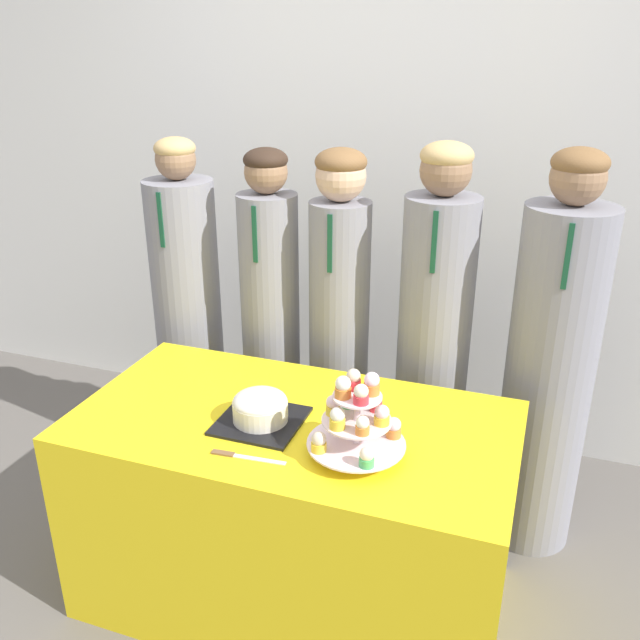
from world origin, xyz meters
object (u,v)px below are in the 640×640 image
Objects in this scene: cupcake_stand at (356,417)px; student_0 at (189,323)px; round_cake at (260,408)px; student_4 at (549,372)px; student_1 at (271,333)px; student_3 at (433,352)px; student_2 at (339,337)px; cake_knife at (236,456)px.

student_0 is (-0.99, 0.75, -0.15)m from cupcake_stand.
round_cake is 1.10m from student_4.
student_4 reaches higher than student_0.
student_4 reaches higher than cupcake_stand.
student_0 is at bearing 142.75° from cupcake_stand.
student_1 is (0.39, -0.00, 0.01)m from student_0.
student_0 is at bearing 180.00° from student_3.
student_3 is at bearing 57.88° from round_cake.
student_3 is at bearing -0.00° from student_0.
student_2 is 0.82m from student_4.
student_4 is at bearing 55.25° from cupcake_stand.
student_3 is 1.00× the size of student_4.
student_2 is (0.03, 0.88, 0.02)m from cake_knife.
student_1 is (-0.27, 0.88, -0.01)m from cake_knife.
student_2 is 0.38m from student_3.
student_4 is (1.12, 0.00, 0.01)m from student_1.
student_0 is at bearing 180.00° from student_1.
cupcake_stand is at bearing -96.64° from student_3.
student_3 is at bearing 83.36° from cupcake_stand.
student_1 is at bearing 128.45° from cupcake_stand.
student_2 is at bearing 86.43° from round_cake.
student_1 is at bearing -180.00° from student_4.
round_cake is 0.80m from student_3.
cupcake_stand is at bearing -37.25° from student_0.
cake_knife is 0.15× the size of student_2.
student_0 is at bearing -180.00° from student_4.
student_4 is (0.43, 0.00, -0.01)m from student_3.
student_1 is (-0.60, 0.75, -0.14)m from cupcake_stand.
student_2 is (0.69, -0.00, 0.03)m from student_0.
cupcake_stand is 0.19× the size of student_4.
cupcake_stand is (0.33, 0.13, 0.13)m from cake_knife.
round_cake is 0.35m from cupcake_stand.
round_cake is at bearing -69.19° from student_1.
round_cake is at bearing -141.71° from student_4.
student_4 is (0.86, 0.68, -0.05)m from round_cake.
student_0 is 0.69m from student_2.
student_0 reaches higher than student_2.
student_0 is 1.00× the size of student_2.
student_4 is (0.52, 0.75, -0.13)m from cupcake_stand.
round_cake is 0.94m from student_0.
student_3 is (0.09, 0.75, -0.12)m from cupcake_stand.
round_cake is at bearing -46.27° from student_0.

